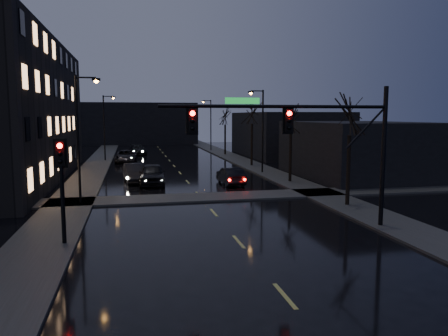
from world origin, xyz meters
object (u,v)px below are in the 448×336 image
oncoming_car_d (138,150)px  lead_car (231,176)px  oncoming_car_a (152,174)px  oncoming_car_c (126,156)px  oncoming_car_b (135,173)px

oncoming_car_d → lead_car: 30.09m
oncoming_car_a → oncoming_car_d: bearing=94.7°
oncoming_car_c → oncoming_car_d: size_ratio=1.07×
oncoming_car_c → lead_car: size_ratio=1.23×
oncoming_car_b → lead_car: size_ratio=1.10×
oncoming_car_a → oncoming_car_d: (-0.72, 27.92, -0.15)m
oncoming_car_b → oncoming_car_d: oncoming_car_b is taller
oncoming_car_a → oncoming_car_c: 18.08m
oncoming_car_d → oncoming_car_c: bearing=-106.3°
oncoming_car_b → oncoming_car_c: (-0.92, 16.20, -0.04)m
oncoming_car_b → oncoming_car_d: 26.20m
lead_car → oncoming_car_d: bearing=-78.7°
oncoming_car_a → oncoming_car_c: bearing=100.4°
oncoming_car_c → oncoming_car_a: bearing=-80.1°
oncoming_car_c → oncoming_car_b: bearing=-84.1°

